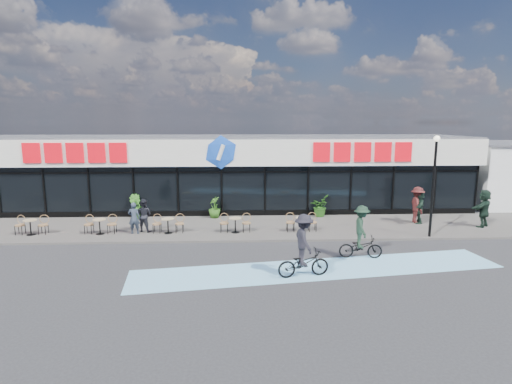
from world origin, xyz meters
TOP-DOWN VIEW (x-y plane):
  - ground at (0.00, 0.00)m, footprint 120.00×120.00m
  - sidewalk at (0.00, 4.50)m, footprint 44.00×5.00m
  - bike_lane at (4.00, -1.50)m, footprint 14.17×4.13m
  - building at (-0.00, 9.93)m, footprint 30.60×6.57m
  - lamp_post at (10.05, 2.30)m, footprint 0.28×0.28m
  - bistro_set_1 at (-9.04, 3.44)m, footprint 1.54×0.62m
  - bistro_set_2 at (-5.75, 3.44)m, footprint 1.54×0.62m
  - bistro_set_3 at (-2.47, 3.44)m, footprint 1.54×0.62m
  - bistro_set_4 at (0.81, 3.44)m, footprint 1.54×0.62m
  - bistro_set_5 at (4.09, 3.44)m, footprint 1.54×0.62m
  - potted_plant_left at (-4.79, 6.62)m, footprint 0.78×0.65m
  - potted_plant_mid at (-0.40, 6.53)m, footprint 0.87×0.87m
  - potted_plant_right at (5.63, 6.63)m, footprint 1.28×1.36m
  - patron_left at (-4.09, 3.36)m, footprint 0.58×0.39m
  - patron_right at (-3.70, 3.72)m, footprint 0.95×0.82m
  - pedestrian_a at (10.65, 4.89)m, footprint 0.94×1.79m
  - pedestrian_b at (10.54, 4.88)m, footprint 0.86×1.34m
  - pedestrian_c at (13.64, 3.95)m, footprint 1.79×1.56m
  - cyclist_a at (3.29, -2.21)m, footprint 1.97×1.29m
  - cyclist_b at (5.92, -0.32)m, footprint 1.78×1.17m

SIDE VIEW (x-z plane):
  - ground at x=0.00m, z-range 0.00..0.00m
  - bike_lane at x=4.00m, z-range 0.00..0.01m
  - sidewalk at x=0.00m, z-range 0.00..0.10m
  - bistro_set_1 at x=-9.04m, z-range 0.11..1.01m
  - bistro_set_2 at x=-5.75m, z-range 0.11..1.01m
  - bistro_set_3 at x=-2.47m, z-range 0.11..1.01m
  - bistro_set_4 at x=0.81m, z-range 0.11..1.01m
  - bistro_set_5 at x=4.09m, z-range 0.11..1.01m
  - potted_plant_mid at x=-0.40m, z-range 0.10..1.30m
  - potted_plant_right at x=5.63m, z-range 0.10..1.31m
  - potted_plant_left at x=-4.79m, z-range 0.10..1.47m
  - patron_left at x=-4.09m, z-range 0.10..1.66m
  - patron_right at x=-3.70m, z-range 0.10..1.75m
  - cyclist_b at x=5.92m, z-range -0.15..2.02m
  - cyclist_a at x=3.29m, z-range -0.17..2.11m
  - pedestrian_a at x=10.65m, z-range 0.10..1.94m
  - pedestrian_c at x=13.64m, z-range 0.10..2.06m
  - pedestrian_b at x=10.54m, z-range 0.10..2.07m
  - building at x=0.00m, z-range -0.04..4.71m
  - lamp_post at x=10.05m, z-range 0.58..5.33m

